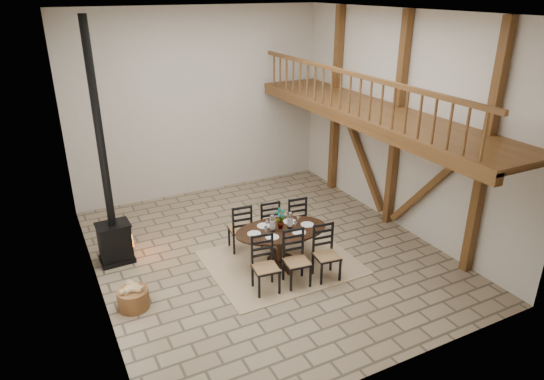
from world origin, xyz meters
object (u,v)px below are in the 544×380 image
wood_stove (111,214)px  log_stack (132,301)px  dining_table (281,245)px  log_basket (133,298)px

wood_stove → log_stack: 2.01m
dining_table → wood_stove: bearing=158.8°
wood_stove → dining_table: bearing=-30.1°
log_stack → dining_table: bearing=1.5°
dining_table → log_basket: 3.14m
log_basket → log_stack: (-0.01, 0.05, -0.10)m
wood_stove → log_basket: 2.01m
wood_stove → log_basket: (-0.04, -1.79, -0.91)m
dining_table → wood_stove: (-3.08, 1.65, 0.70)m
dining_table → log_stack: dining_table is taller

